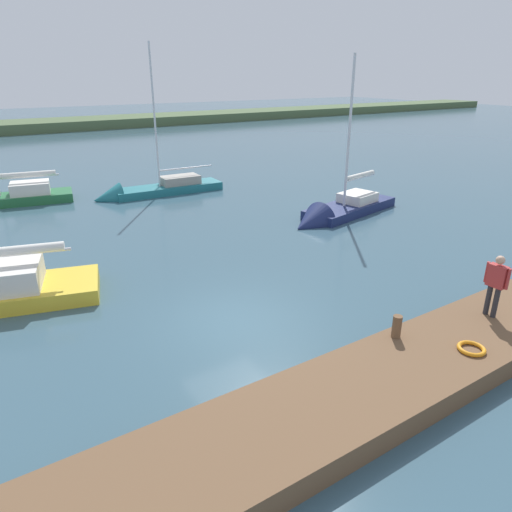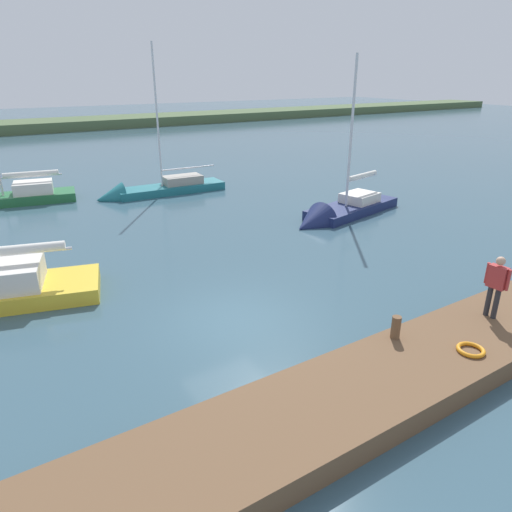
{
  "view_description": "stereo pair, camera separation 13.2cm",
  "coord_description": "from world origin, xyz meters",
  "views": [
    {
      "loc": [
        5.86,
        10.41,
        6.76
      ],
      "look_at": [
        -1.38,
        -0.81,
        1.45
      ],
      "focal_mm": 32.34,
      "sensor_mm": 36.0,
      "label": 1
    },
    {
      "loc": [
        5.75,
        10.48,
        6.76
      ],
      "look_at": [
        -1.38,
        -0.81,
        1.45
      ],
      "focal_mm": 32.34,
      "sensor_mm": 36.0,
      "label": 2
    }
  ],
  "objects": [
    {
      "name": "far_shoreline",
      "position": [
        0.0,
        -54.84,
        0.0
      ],
      "size": [
        180.0,
        8.0,
        2.4
      ],
      "primitive_type": "cube",
      "color": "#4C603D",
      "rests_on": "ground_plane"
    },
    {
      "name": "sailboat_outer_mooring",
      "position": [
        -9.63,
        -6.15,
        0.15
      ],
      "size": [
        7.28,
        3.3,
        8.52
      ],
      "rotation": [
        0.0,
        0.0,
        0.2
      ],
      "color": "navy",
      "rests_on": "ground_plane"
    },
    {
      "name": "ground_plane",
      "position": [
        0.0,
        0.0,
        0.0
      ],
      "size": [
        200.0,
        200.0,
        0.0
      ],
      "primitive_type": "plane",
      "color": "#385666"
    },
    {
      "name": "person_on_dock",
      "position": [
        -5.6,
        4.5,
        1.58
      ],
      "size": [
        0.24,
        0.66,
        1.75
      ],
      "rotation": [
        0.0,
        0.0,
        3.18
      ],
      "color": "#28282D",
      "rests_on": "dock_pier"
    },
    {
      "name": "life_ring_buoy",
      "position": [
        -3.61,
        5.28,
        0.61
      ],
      "size": [
        0.66,
        0.66,
        0.1
      ],
      "primitive_type": "torus",
      "color": "orange",
      "rests_on": "dock_pier"
    },
    {
      "name": "mooring_post_near",
      "position": [
        -2.56,
        3.87,
        0.85
      ],
      "size": [
        0.23,
        0.23,
        0.59
      ],
      "primitive_type": "cylinder",
      "color": "brown",
      "rests_on": "dock_pier"
    },
    {
      "name": "dock_pier",
      "position": [
        0.0,
        4.77,
        0.28
      ],
      "size": [
        25.64,
        2.57,
        0.56
      ],
      "primitive_type": "cube",
      "color": "brown",
      "rests_on": "ground_plane"
    },
    {
      "name": "sailboat_near_dock",
      "position": [
        -3.47,
        -15.53,
        0.17
      ],
      "size": [
        7.73,
        2.08,
        9.15
      ],
      "rotation": [
        0.0,
        0.0,
        -0.05
      ],
      "color": "#1E6B75",
      "rests_on": "ground_plane"
    }
  ]
}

